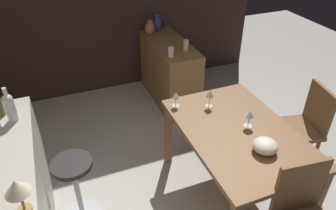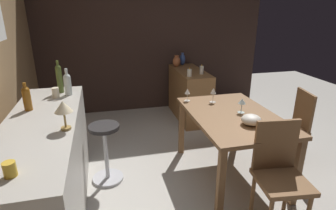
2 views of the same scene
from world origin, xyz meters
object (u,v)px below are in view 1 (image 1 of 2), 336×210
dining_table (237,138)px  wine_glass_center (176,96)px  fruit_bowl (265,146)px  pillar_candle_tall (171,52)px  pillar_candle_short (186,45)px  wine_glass_right (210,94)px  wine_glass_left (250,114)px  vase_ceramic_blue (157,24)px  bar_stool (77,190)px  chair_by_doorway (304,125)px  sideboard_cabinet (169,72)px  counter_lamp (17,189)px  wine_bottle_clear (10,106)px  vase_copper (150,28)px

dining_table → wine_glass_center: 0.66m
fruit_bowl → pillar_candle_tall: pillar_candle_tall is taller
wine_glass_center → pillar_candle_short: pillar_candle_short is taller
wine_glass_right → wine_glass_left: bearing=-157.0°
vase_ceramic_blue → bar_stool: bearing=143.8°
chair_by_doorway → fruit_bowl: 0.91m
pillar_candle_short → sideboard_cabinet: bearing=18.9°
chair_by_doorway → counter_lamp: (-0.43, 2.44, 0.58)m
bar_stool → pillar_candle_tall: bearing=-48.7°
bar_stool → counter_lamp: (-0.57, 0.28, 0.73)m
dining_table → chair_by_doorway: 0.84m
dining_table → pillar_candle_short: pillar_candle_short is taller
fruit_bowl → wine_bottle_clear: size_ratio=0.66×
wine_glass_left → counter_lamp: (-0.36, 1.72, 0.22)m
fruit_bowl → pillar_candle_short: 1.76m
wine_glass_left → pillar_candle_tall: (1.34, 0.15, 0.01)m
wine_glass_center → fruit_bowl: (-0.81, -0.38, -0.06)m
wine_bottle_clear → pillar_candle_tall: (0.77, -1.63, -0.16)m
dining_table → fruit_bowl: 0.32m
counter_lamp → dining_table: bearing=-78.0°
wine_glass_center → wine_bottle_clear: 1.35m
sideboard_cabinet → pillar_candle_short: bearing=-161.1°
bar_stool → pillar_candle_tall: (1.13, -1.29, 0.53)m
chair_by_doorway → fruit_bowl: (-0.38, 0.78, 0.29)m
wine_bottle_clear → vase_copper: (1.48, -1.63, -0.12)m
fruit_bowl → wine_bottle_clear: 1.95m
vase_ceramic_blue → wine_glass_left: bearing=-179.5°
dining_table → pillar_candle_short: (1.46, -0.18, 0.23)m
dining_table → wine_glass_right: wine_glass_right is taller
wine_glass_left → wine_bottle_clear: 1.88m
wine_glass_left → vase_ceramic_blue: vase_ceramic_blue is taller
sideboard_cabinet → bar_stool: 2.08m
vase_copper → vase_ceramic_blue: bearing=-55.7°
wine_glass_right → vase_copper: bearing=-0.5°
vase_ceramic_blue → vase_copper: bearing=124.3°
wine_glass_center → vase_ceramic_blue: (1.64, -0.42, 0.07)m
fruit_bowl → vase_copper: size_ratio=0.98×
sideboard_cabinet → bar_stool: (-1.51, 1.43, -0.06)m
chair_by_doorway → wine_glass_left: (-0.07, 0.72, 0.36)m
wine_glass_center → wine_bottle_clear: wine_bottle_clear is taller
sideboard_cabinet → vase_ceramic_blue: 0.67m
sideboard_cabinet → wine_glass_center: size_ratio=7.36×
wine_bottle_clear → counter_lamp: size_ratio=1.22×
counter_lamp → wine_bottle_clear: bearing=3.6°
vase_copper → wine_glass_center: bearing=169.2°
wine_glass_right → chair_by_doorway: bearing=-109.8°
bar_stool → vase_ceramic_blue: size_ratio=3.00×
sideboard_cabinet → counter_lamp: counter_lamp is taller
wine_bottle_clear → pillar_candle_short: (0.87, -1.86, -0.15)m
dining_table → counter_lamp: counter_lamp is taller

